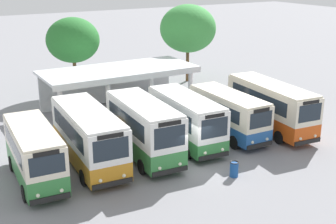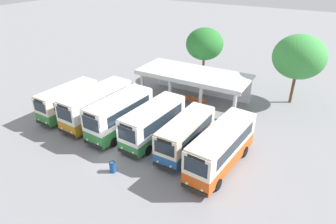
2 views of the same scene
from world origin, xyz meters
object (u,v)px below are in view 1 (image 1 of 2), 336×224
city_bus_nearest_orange (34,152)px  city_bus_far_end_green (271,105)px  waiting_chair_second_from_end (128,105)px  city_bus_fourth_amber (186,118)px  waiting_chair_end_by_column (120,106)px  city_bus_fifth_blue (228,113)px  litter_bin_apron (234,169)px  waiting_chair_middle_seat (136,104)px  waiting_chair_fourth_seat (144,103)px  city_bus_middle_cream (144,127)px  city_bus_second_in_row (88,135)px

city_bus_nearest_orange → city_bus_far_end_green: (16.68, -0.30, 0.14)m
city_bus_far_end_green → waiting_chair_second_from_end: (-6.89, 9.15, -1.36)m
city_bus_fourth_amber → waiting_chair_end_by_column: city_bus_fourth_amber is taller
city_bus_fifth_blue → litter_bin_apron: city_bus_fifth_blue is taller
waiting_chair_middle_seat → litter_bin_apron: (-0.70, -13.82, -0.07)m
city_bus_nearest_orange → waiting_chair_middle_seat: city_bus_nearest_orange is taller
city_bus_fourth_amber → waiting_chair_middle_seat: 8.46m
city_bus_far_end_green → waiting_chair_fourth_seat: size_ratio=9.51×
city_bus_middle_cream → waiting_chair_fourth_seat: city_bus_middle_cream is taller
waiting_chair_end_by_column → city_bus_far_end_green: bearing=-50.3°
waiting_chair_fourth_seat → litter_bin_apron: litter_bin_apron is taller
litter_bin_apron → waiting_chair_second_from_end: bearing=89.9°
litter_bin_apron → waiting_chair_fourth_seat: bearing=84.2°
city_bus_nearest_orange → waiting_chair_middle_seat: size_ratio=7.83×
city_bus_second_in_row → waiting_chair_middle_seat: (7.14, 8.20, -1.35)m
waiting_chair_second_from_end → litter_bin_apron: bearing=-90.1°
waiting_chair_second_from_end → waiting_chair_middle_seat: bearing=-3.1°
city_bus_nearest_orange → waiting_chair_second_from_end: (9.79, 8.85, -1.22)m
city_bus_second_in_row → city_bus_far_end_green: (13.34, -0.91, 0.01)m
city_bus_fourth_amber → city_bus_fifth_blue: size_ratio=1.05×
city_bus_far_end_green → waiting_chair_end_by_column: 11.95m
city_bus_middle_cream → city_bus_fifth_blue: (6.67, 0.26, -0.24)m
waiting_chair_second_from_end → city_bus_second_in_row: bearing=-128.1°
city_bus_second_in_row → city_bus_middle_cream: (3.34, -0.62, 0.07)m
city_bus_middle_cream → waiting_chair_second_from_end: size_ratio=8.50×
city_bus_nearest_orange → waiting_chair_end_by_column: city_bus_nearest_orange is taller
city_bus_nearest_orange → litter_bin_apron: 11.06m
city_bus_fourth_amber → waiting_chair_end_by_column: size_ratio=8.50×
city_bus_fifth_blue → waiting_chair_end_by_column: 9.65m
city_bus_far_end_green → city_bus_middle_cream: bearing=178.3°
city_bus_far_end_green → city_bus_second_in_row: bearing=176.1°
city_bus_fifth_blue → waiting_chair_end_by_column: (-4.25, 8.58, -1.18)m
city_bus_fifth_blue → city_bus_middle_cream: bearing=-177.7°
waiting_chair_end_by_column → city_bus_nearest_orange: bearing=-135.8°
city_bus_nearest_orange → city_bus_middle_cream: 6.68m
waiting_chair_end_by_column → city_bus_fourth_amber: bearing=-83.8°
city_bus_middle_cream → waiting_chair_middle_seat: city_bus_middle_cream is taller
waiting_chair_fourth_seat → city_bus_fifth_blue: bearing=-75.7°
waiting_chair_second_from_end → city_bus_fifth_blue: bearing=-67.5°
waiting_chair_second_from_end → city_bus_far_end_green: bearing=-53.0°
city_bus_nearest_orange → city_bus_fourth_amber: (10.01, 0.47, 0.08)m
waiting_chair_end_by_column → waiting_chair_middle_seat: size_ratio=1.00×
city_bus_fourth_amber → city_bus_fifth_blue: bearing=-3.6°
city_bus_fifth_blue → litter_bin_apron: bearing=-124.1°
city_bus_middle_cream → city_bus_fourth_amber: (3.34, 0.47, -0.13)m
city_bus_fifth_blue → city_bus_far_end_green: (3.34, -0.55, 0.18)m
city_bus_middle_cream → waiting_chair_second_from_end: city_bus_middle_cream is taller
city_bus_fifth_blue → waiting_chair_second_from_end: city_bus_fifth_blue is taller
city_bus_far_end_green → litter_bin_apron: size_ratio=9.09×
city_bus_middle_cream → waiting_chair_middle_seat: 9.71m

